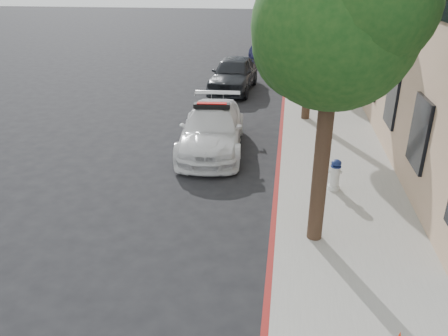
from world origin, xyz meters
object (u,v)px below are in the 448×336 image
parked_car_far (268,48)px  fire_hydrant (335,175)px  police_car (212,128)px  parked_car_mid (234,74)px

parked_car_far → fire_hydrant: size_ratio=5.88×
police_car → parked_car_mid: 7.49m
parked_car_mid → fire_hydrant: size_ratio=5.75×
parked_car_mid → fire_hydrant: (3.79, -10.09, -0.24)m
parked_car_mid → parked_car_far: (1.17, 7.99, -0.01)m
parked_car_mid → police_car: bearing=-84.5°
police_car → parked_car_mid: (-0.28, 7.49, 0.10)m
fire_hydrant → parked_car_mid: bearing=114.9°
parked_car_mid → fire_hydrant: bearing=-66.0°
police_car → fire_hydrant: size_ratio=6.01×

